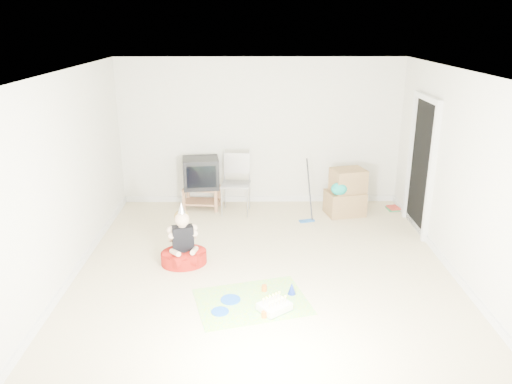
{
  "coord_description": "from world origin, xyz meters",
  "views": [
    {
      "loc": [
        -0.17,
        -6.21,
        3.17
      ],
      "look_at": [
        -0.1,
        0.4,
        0.9
      ],
      "focal_mm": 35.0,
      "sensor_mm": 36.0,
      "label": 1
    }
  ],
  "objects_px": {
    "cardboard_boxes": "(346,193)",
    "folding_chair": "(236,184)",
    "crt_tv": "(201,173)",
    "seated_woman": "(184,250)",
    "tv_stand": "(202,195)",
    "birthday_cake": "(274,307)"
  },
  "relations": [
    {
      "from": "crt_tv",
      "to": "folding_chair",
      "type": "xyz_separation_m",
      "value": [
        0.61,
        -0.23,
        -0.14
      ]
    },
    {
      "from": "tv_stand",
      "to": "crt_tv",
      "type": "xyz_separation_m",
      "value": [
        0.0,
        0.0,
        0.42
      ]
    },
    {
      "from": "birthday_cake",
      "to": "cardboard_boxes",
      "type": "bearing_deg",
      "value": 65.93
    },
    {
      "from": "crt_tv",
      "to": "seated_woman",
      "type": "xyz_separation_m",
      "value": [
        -0.05,
        -2.15,
        -0.46
      ]
    },
    {
      "from": "tv_stand",
      "to": "folding_chair",
      "type": "height_order",
      "value": "folding_chair"
    },
    {
      "from": "tv_stand",
      "to": "cardboard_boxes",
      "type": "relative_size",
      "value": 0.84
    },
    {
      "from": "cardboard_boxes",
      "to": "seated_woman",
      "type": "bearing_deg",
      "value": -144.21
    },
    {
      "from": "birthday_cake",
      "to": "seated_woman",
      "type": "bearing_deg",
      "value": 134.61
    },
    {
      "from": "tv_stand",
      "to": "seated_woman",
      "type": "xyz_separation_m",
      "value": [
        -0.05,
        -2.15,
        -0.04
      ]
    },
    {
      "from": "tv_stand",
      "to": "crt_tv",
      "type": "relative_size",
      "value": 1.08
    },
    {
      "from": "crt_tv",
      "to": "birthday_cake",
      "type": "xyz_separation_m",
      "value": [
        1.14,
        -3.36,
        -0.61
      ]
    },
    {
      "from": "cardboard_boxes",
      "to": "seated_woman",
      "type": "height_order",
      "value": "seated_woman"
    },
    {
      "from": "crt_tv",
      "to": "birthday_cake",
      "type": "relative_size",
      "value": 1.41
    },
    {
      "from": "tv_stand",
      "to": "birthday_cake",
      "type": "height_order",
      "value": "tv_stand"
    },
    {
      "from": "folding_chair",
      "to": "seated_woman",
      "type": "xyz_separation_m",
      "value": [
        -0.67,
        -1.92,
        -0.32
      ]
    },
    {
      "from": "folding_chair",
      "to": "cardboard_boxes",
      "type": "distance_m",
      "value": 1.89
    },
    {
      "from": "folding_chair",
      "to": "seated_woman",
      "type": "distance_m",
      "value": 2.06
    },
    {
      "from": "folding_chair",
      "to": "tv_stand",
      "type": "bearing_deg",
      "value": 159.74
    },
    {
      "from": "crt_tv",
      "to": "birthday_cake",
      "type": "bearing_deg",
      "value": -78.74
    },
    {
      "from": "tv_stand",
      "to": "crt_tv",
      "type": "distance_m",
      "value": 0.42
    },
    {
      "from": "crt_tv",
      "to": "cardboard_boxes",
      "type": "height_order",
      "value": "crt_tv"
    },
    {
      "from": "cardboard_boxes",
      "to": "folding_chair",
      "type": "bearing_deg",
      "value": 177.56
    }
  ]
}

